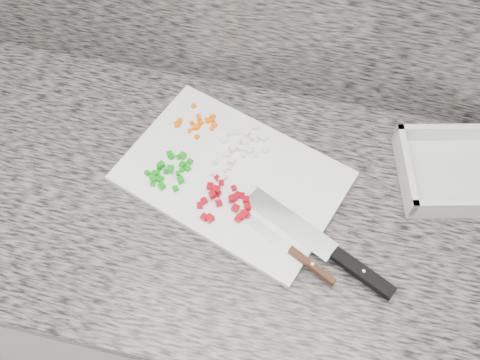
{
  "coord_description": "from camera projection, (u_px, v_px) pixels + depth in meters",
  "views": [
    {
      "loc": [
        0.1,
        0.97,
        1.82
      ],
      "look_at": [
        -0.02,
        1.47,
        0.93
      ],
      "focal_mm": 40.0,
      "sensor_mm": 36.0,
      "label": 1
    }
  ],
  "objects": [
    {
      "name": "cutting_board",
      "position": [
        232.0,
        176.0,
        1.06
      ],
      "size": [
        0.49,
        0.4,
        0.01
      ],
      "primitive_type": "cube",
      "rotation": [
        0.0,
        0.0,
        -0.34
      ],
      "color": "white",
      "rests_on": "countertop"
    },
    {
      "name": "green_pepper_pile",
      "position": [
        169.0,
        171.0,
        1.05
      ],
      "size": [
        0.09,
        0.09,
        0.02
      ],
      "color": "#0C8E0D",
      "rests_on": "cutting_board"
    },
    {
      "name": "red_pepper_pile",
      "position": [
        226.0,
        203.0,
        1.01
      ],
      "size": [
        0.11,
        0.11,
        0.02
      ],
      "color": "#A10210",
      "rests_on": "cutting_board"
    },
    {
      "name": "onion_pile",
      "position": [
        244.0,
        144.0,
        1.08
      ],
      "size": [
        0.1,
        0.1,
        0.02
      ],
      "color": "white",
      "rests_on": "cutting_board"
    },
    {
      "name": "garlic_pile",
      "position": [
        221.0,
        173.0,
        1.05
      ],
      "size": [
        0.04,
        0.05,
        0.01
      ],
      "color": "beige",
      "rests_on": "cutting_board"
    },
    {
      "name": "paring_knife",
      "position": [
        301.0,
        258.0,
        0.96
      ],
      "size": [
        0.18,
        0.11,
        0.02
      ],
      "rotation": [
        0.0,
        0.0,
        -0.48
      ],
      "color": "#B8BBBF",
      "rests_on": "cutting_board"
    },
    {
      "name": "cabinet",
      "position": [
        245.0,
        286.0,
        1.44
      ],
      "size": [
        3.92,
        0.62,
        0.86
      ],
      "primitive_type": "cube",
      "color": "silver",
      "rests_on": "ground"
    },
    {
      "name": "tray",
      "position": [
        465.0,
        172.0,
        1.05
      ],
      "size": [
        0.29,
        0.24,
        0.05
      ],
      "rotation": [
        0.0,
        0.0,
        0.24
      ],
      "color": "silver",
      "rests_on": "countertop"
    },
    {
      "name": "carrot_pile",
      "position": [
        198.0,
        123.0,
        1.11
      ],
      "size": [
        0.09,
        0.09,
        0.01
      ],
      "color": "#FD5F05",
      "rests_on": "cutting_board"
    },
    {
      "name": "chef_knife",
      "position": [
        337.0,
        255.0,
        0.96
      ],
      "size": [
        0.3,
        0.17,
        0.02
      ],
      "rotation": [
        0.0,
        0.0,
        -0.46
      ],
      "color": "#B8BBBF",
      "rests_on": "cutting_board"
    },
    {
      "name": "countertop",
      "position": [
        246.0,
        209.0,
        1.05
      ],
      "size": [
        3.96,
        0.64,
        0.04
      ],
      "primitive_type": "cube",
      "color": "#615B55",
      "rests_on": "cabinet"
    }
  ]
}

